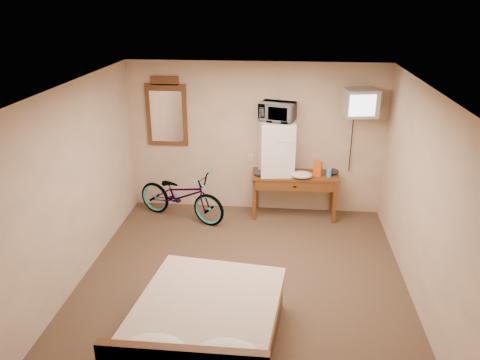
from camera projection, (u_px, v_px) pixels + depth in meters
The scene contains 13 objects.
room at pixel (242, 194), 5.59m from camera, with size 4.60×4.64×2.50m.
desk at pixel (295, 181), 7.60m from camera, with size 1.41×0.58×0.75m.
mini_fridge at pixel (276, 147), 7.48m from camera, with size 0.61×0.59×0.87m.
microwave at pixel (277, 112), 7.26m from camera, with size 0.53×0.36×0.29m, color white.
snack_bag at pixel (318, 168), 7.46m from camera, with size 0.13×0.07×0.26m, color #CD5312.
blue_cup at pixel (329, 172), 7.46m from camera, with size 0.08×0.08×0.14m, color #47A2F2.
cloth_cream at pixel (302, 175), 7.40m from camera, with size 0.34×0.26×0.11m, color silver.
cloth_dark_a at pixel (261, 173), 7.49m from camera, with size 0.25×0.19×0.09m, color black.
cloth_dark_b at pixel (332, 171), 7.56m from camera, with size 0.21×0.17×0.10m, color black.
crt_television at pixel (361, 103), 7.05m from camera, with size 0.54×0.61×0.42m.
wall_mirror at pixel (167, 113), 7.67m from camera, with size 0.68×0.04×1.15m.
bicycle at pixel (181, 195), 7.62m from camera, with size 0.56×1.60×0.84m, color black.
bed at pixel (203, 334), 4.69m from camera, with size 1.63×2.04×0.90m.
Camera 1 is at (0.47, -5.11, 3.47)m, focal length 35.00 mm.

